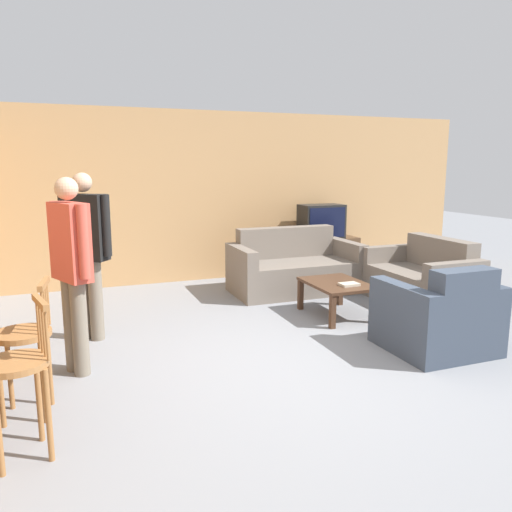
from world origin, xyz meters
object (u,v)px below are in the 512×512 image
person_by_counter (72,265)px  armchair_near (438,319)px  bar_chair_near (19,374)px  loveseat_right (422,280)px  coffee_table (337,287)px  tv (321,221)px  couch_far (294,269)px  person_by_window (86,247)px  book_on_table (349,284)px  bar_chair_mid (25,344)px  tv_unit (320,256)px

person_by_counter → armchair_near: bearing=-11.9°
bar_chair_near → armchair_near: size_ratio=1.05×
loveseat_right → bar_chair_near: bearing=-156.7°
coffee_table → tv: size_ratio=1.27×
bar_chair_near → person_by_counter: size_ratio=0.59×
couch_far → person_by_window: person_by_window is taller
tv → book_on_table: 2.49m
bar_chair_near → armchair_near: (3.64, 0.55, -0.22)m
couch_far → loveseat_right: couch_far is taller
bar_chair_mid → couch_far: (3.33, 2.62, -0.23)m
bar_chair_mid → tv: tv is taller
bar_chair_mid → tv: (4.20, 3.44, 0.34)m
couch_far → tv_unit: (0.87, 0.83, -0.01)m
couch_far → tv_unit: bearing=43.6°
loveseat_right → book_on_table: size_ratio=6.41×
bar_chair_near → bar_chair_mid: (0.00, 0.56, 0.00)m
couch_far → armchair_near: (0.31, -2.63, 0.00)m
tv_unit → loveseat_right: bearing=-78.4°
book_on_table → person_by_window: size_ratio=0.13×
coffee_table → person_by_window: (-2.80, 0.21, 0.62)m
bar_chair_mid → couch_far: size_ratio=0.55×
tv → person_by_window: (-3.70, -1.89, 0.08)m
armchair_near → loveseat_right: (0.97, 1.44, -0.01)m
tv_unit → person_by_counter: 4.79m
loveseat_right → person_by_counter: size_ratio=0.85×
bar_chair_mid → person_by_window: bearing=72.2°
book_on_table → couch_far: bearing=90.3°
armchair_near → book_on_table: armchair_near is taller
person_by_window → person_by_counter: 0.88m
person_by_window → couch_far: bearing=20.7°
person_by_counter → tv_unit: bearing=35.6°
person_by_window → person_by_counter: bearing=-100.1°
bar_chair_near → tv: 5.81m
loveseat_right → tv: 2.13m
bar_chair_near → coffee_table: 3.80m
bar_chair_near → couch_far: size_ratio=0.55×
bar_chair_mid → tv_unit: bar_chair_mid is taller
person_by_window → tv: bearing=27.1°
bar_chair_near → tv: tv is taller
tv_unit → person_by_window: 4.21m
loveseat_right → armchair_near: bearing=-124.1°
person_by_window → armchair_near: bearing=-26.4°
person_by_window → bar_chair_near: bearing=-103.3°
tv → tv_unit: bearing=90.0°
tv → person_by_counter: size_ratio=0.41×
armchair_near → person_by_counter: person_by_counter is taller
bar_chair_near → tv_unit: 5.81m
bar_chair_mid → coffee_table: bar_chair_mid is taller
armchair_near → tv: size_ratio=1.35×
bar_chair_mid → loveseat_right: size_ratio=0.69×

